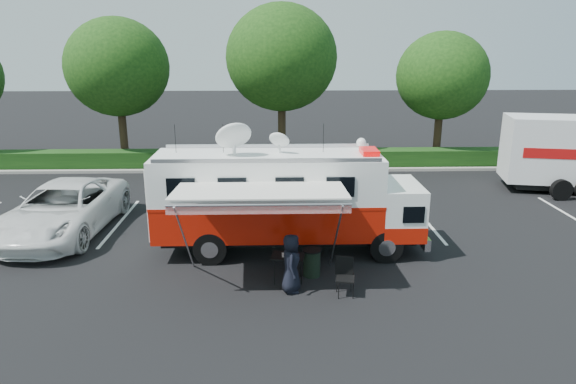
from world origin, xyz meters
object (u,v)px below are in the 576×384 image
at_px(folding_table, 288,257).
at_px(trash_bin, 312,262).
at_px(white_suv, 66,233).
at_px(command_truck, 286,199).

xyz_separation_m(folding_table, trash_bin, (0.73, 0.35, -0.34)).
xyz_separation_m(white_suv, folding_table, (8.07, -4.21, 0.76)).
bearing_deg(trash_bin, white_suv, 156.31).
bearing_deg(trash_bin, folding_table, -154.14).
height_order(white_suv, folding_table, white_suv).
distance_m(command_truck, white_suv, 8.49).
bearing_deg(command_truck, trash_bin, -70.07).
bearing_deg(trash_bin, command_truck, 109.93).
distance_m(folding_table, trash_bin, 0.88).
relative_size(command_truck, trash_bin, 10.56).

